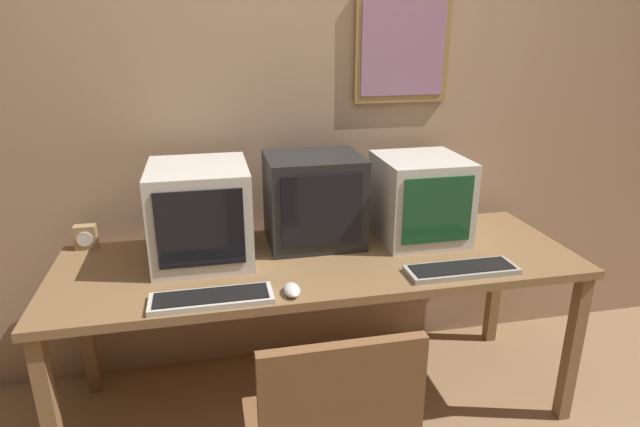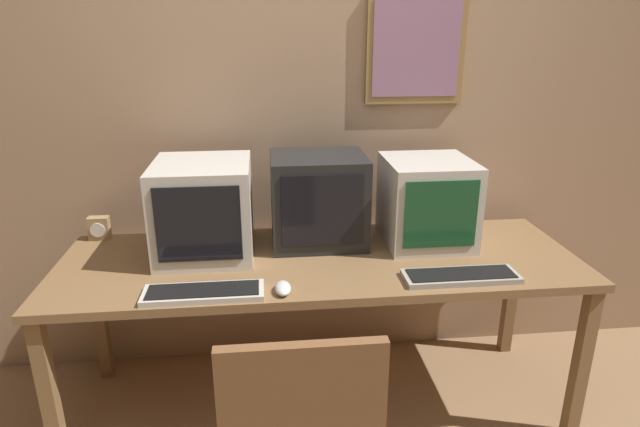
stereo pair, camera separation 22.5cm
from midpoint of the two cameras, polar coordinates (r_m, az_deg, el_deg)
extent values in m
cube|color=tan|center=(2.64, 1.31, 10.48)|extent=(8.00, 0.05, 2.60)
cube|color=olive|center=(2.68, 12.67, 16.72)|extent=(0.47, 0.02, 0.50)
cube|color=gray|center=(2.67, 12.76, 16.70)|extent=(0.42, 0.01, 0.43)
cube|color=olive|center=(2.33, 2.77, -5.21)|extent=(2.24, 0.76, 0.04)
cube|color=olive|center=(2.33, -24.33, -17.87)|extent=(0.06, 0.06, 0.72)
cube|color=olive|center=(2.63, 28.39, -14.10)|extent=(0.06, 0.06, 0.72)
cube|color=olive|center=(2.87, -20.45, -9.98)|extent=(0.06, 0.06, 0.72)
cube|color=olive|center=(3.11, 21.70, -7.77)|extent=(0.06, 0.06, 0.72)
cube|color=beige|center=(2.34, -9.62, 0.50)|extent=(0.41, 0.44, 0.41)
cube|color=black|center=(2.13, -9.94, -1.23)|extent=(0.34, 0.01, 0.31)
cube|color=black|center=(2.43, 2.45, 1.48)|extent=(0.42, 0.36, 0.41)
cube|color=black|center=(2.26, 3.14, 0.26)|extent=(0.35, 0.01, 0.31)
cube|color=beige|center=(2.51, 13.85, 1.22)|extent=(0.38, 0.40, 0.39)
cube|color=#194C28|center=(2.32, 15.52, -0.16)|extent=(0.31, 0.01, 0.29)
cube|color=beige|center=(2.03, -9.23, -8.44)|extent=(0.45, 0.15, 0.02)
cube|color=black|center=(2.03, -9.25, -8.12)|extent=(0.41, 0.12, 0.00)
cube|color=#A8A399|center=(2.23, 17.62, -6.49)|extent=(0.46, 0.15, 0.02)
cube|color=black|center=(2.23, 17.65, -6.19)|extent=(0.42, 0.12, 0.00)
ellipsoid|color=silver|center=(2.03, -0.79, -8.05)|extent=(0.06, 0.11, 0.04)
cube|color=#A38456|center=(2.67, -20.31, -1.51)|extent=(0.09, 0.05, 0.11)
cylinder|color=white|center=(2.64, -20.45, -1.74)|extent=(0.07, 0.00, 0.07)
cube|color=brown|center=(1.51, 2.75, -21.55)|extent=(0.44, 0.04, 0.48)
camera|label=1|loc=(0.11, -87.14, 1.01)|focal=30.00mm
camera|label=2|loc=(0.11, 92.86, -1.01)|focal=30.00mm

